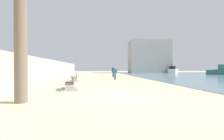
{
  "coord_description": "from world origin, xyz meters",
  "views": [
    {
      "loc": [
        -1.48,
        -10.42,
        1.56
      ],
      "look_at": [
        1.35,
        17.87,
        1.22
      ],
      "focal_mm": 30.86,
      "sensor_mm": 36.0,
      "label": 1
    }
  ],
  "objects": [
    {
      "name": "person_walking",
      "position": [
        1.41,
        14.47,
        0.97
      ],
      "size": [
        0.5,
        0.29,
        1.67
      ],
      "color": "teal",
      "rests_on": "ground"
    },
    {
      "name": "boat_distant",
      "position": [
        33.17,
        37.38,
        0.69
      ],
      "size": [
        2.42,
        6.34,
        1.67
      ],
      "color": "black",
      "rests_on": "water_bay"
    },
    {
      "name": "ground_plane",
      "position": [
        0.0,
        18.0,
        0.0
      ],
      "size": [
        120.0,
        120.0,
        0.0
      ],
      "primitive_type": "plane",
      "color": "beige"
    },
    {
      "name": "person_standing",
      "position": [
        1.93,
        21.67,
        1.01
      ],
      "size": [
        0.49,
        0.29,
        1.72
      ],
      "color": "#333338",
      "rests_on": "ground"
    },
    {
      "name": "bench_far",
      "position": [
        -3.55,
        11.78,
        0.23
      ],
      "size": [
        1.21,
        2.16,
        0.98
      ],
      "color": "#ADAAA3",
      "rests_on": "ground"
    },
    {
      "name": "boat_mid_bay",
      "position": [
        26.77,
        29.02,
        0.85
      ],
      "size": [
        4.61,
        5.99,
        2.23
      ],
      "color": "#337060",
      "rests_on": "water_bay"
    },
    {
      "name": "harbor_building",
      "position": [
        15.45,
        46.0,
        4.84
      ],
      "size": [
        12.0,
        6.0,
        9.68
      ],
      "primitive_type": "cube",
      "color": "#9E9E99",
      "rests_on": "ground"
    },
    {
      "name": "bench_near",
      "position": [
        -3.11,
        3.34,
        0.23
      ],
      "size": [
        1.38,
        2.23,
        0.98
      ],
      "color": "#ADAAA3",
      "rests_on": "ground"
    },
    {
      "name": "boat_outer",
      "position": [
        21.49,
        42.79,
        0.81
      ],
      "size": [
        4.46,
        5.25,
        6.16
      ],
      "color": "white",
      "rests_on": "water_bay"
    },
    {
      "name": "seawall",
      "position": [
        -7.5,
        18.0,
        1.33
      ],
      "size": [
        0.8,
        64.0,
        2.66
      ],
      "primitive_type": "cube",
      "color": "#ADAAA3",
      "rests_on": "ground"
    }
  ]
}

